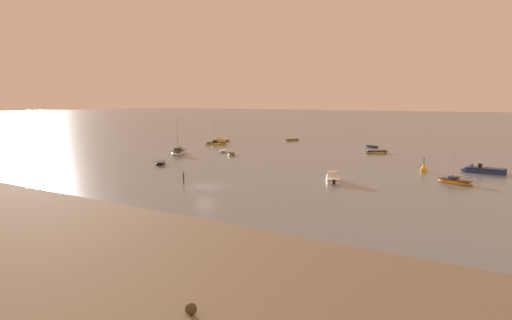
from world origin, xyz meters
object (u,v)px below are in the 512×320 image
at_px(rowboat_moored_0, 223,151).
at_px(rowboat_moored_2, 372,147).
at_px(motorboat_moored_0, 333,179).
at_px(rowboat_moored_3, 160,163).
at_px(sailboat_moored_1, 455,182).
at_px(rowboat_moored_4, 292,140).
at_px(sailboat_moored_0, 216,143).
at_px(motorboat_moored_3, 221,140).
at_px(mooring_post_near, 184,178).
at_px(sailboat_moored_2, 179,152).
at_px(rowboat_moored_1, 376,152).
at_px(rowboat_moored_5, 231,154).
at_px(channel_buoy, 424,169).
at_px(motorboat_moored_1, 479,171).

bearing_deg(rowboat_moored_0, rowboat_moored_2, 109.60).
xyz_separation_m(motorboat_moored_0, rowboat_moored_3, (-30.17, -0.93, -0.09)).
height_order(sailboat_moored_1, rowboat_moored_4, sailboat_moored_1).
height_order(sailboat_moored_0, motorboat_moored_3, sailboat_moored_0).
distance_m(rowboat_moored_4, mooring_post_near, 63.64).
bearing_deg(sailboat_moored_2, rowboat_moored_0, 117.50).
bearing_deg(rowboat_moored_0, sailboat_moored_2, -63.45).
xyz_separation_m(rowboat_moored_0, rowboat_moored_1, (26.37, 15.03, 0.06)).
bearing_deg(rowboat_moored_2, motorboat_moored_3, -143.38).
relative_size(rowboat_moored_3, sailboat_moored_2, 0.56).
distance_m(rowboat_moored_5, mooring_post_near, 30.36).
xyz_separation_m(rowboat_moored_0, motorboat_moored_3, (-15.73, 19.50, 0.08)).
bearing_deg(sailboat_moored_0, rowboat_moored_5, 88.56).
bearing_deg(channel_buoy, motorboat_moored_0, -119.45).
relative_size(rowboat_moored_3, motorboat_moored_3, 0.85).
bearing_deg(channel_buoy, sailboat_moored_0, 162.13).
bearing_deg(channel_buoy, sailboat_moored_2, -176.65).
bearing_deg(motorboat_moored_0, rowboat_moored_3, 63.80).
bearing_deg(channel_buoy, rowboat_moored_1, 125.32).
xyz_separation_m(rowboat_moored_0, motorboat_moored_1, (47.21, -0.81, 0.14)).
xyz_separation_m(sailboat_moored_2, channel_buoy, (45.44, 2.66, 0.13)).
xyz_separation_m(rowboat_moored_2, sailboat_moored_2, (-26.59, -33.06, 0.17)).
bearing_deg(sailboat_moored_0, rowboat_moored_2, 155.16).
relative_size(rowboat_moored_2, sailboat_moored_1, 0.75).
xyz_separation_m(motorboat_moored_0, channel_buoy, (7.90, 14.00, 0.19)).
height_order(sailboat_moored_2, mooring_post_near, sailboat_moored_2).
distance_m(channel_buoy, mooring_post_near, 34.57).
bearing_deg(rowboat_moored_3, mooring_post_near, -164.32).
bearing_deg(rowboat_moored_2, rowboat_moored_0, -102.81).
xyz_separation_m(sailboat_moored_0, sailboat_moored_1, (57.31, -23.99, -0.03)).
relative_size(sailboat_moored_0, mooring_post_near, 3.75).
relative_size(sailboat_moored_0, rowboat_moored_2, 1.48).
bearing_deg(rowboat_moored_5, sailboat_moored_2, 73.34).
height_order(sailboat_moored_0, rowboat_moored_3, sailboat_moored_0).
xyz_separation_m(rowboat_moored_3, motorboat_moored_1, (44.80, 19.00, 0.10)).
xyz_separation_m(rowboat_moored_3, rowboat_moored_5, (2.23, 16.47, -0.03)).
height_order(sailboat_moored_0, rowboat_moored_2, sailboat_moored_0).
height_order(rowboat_moored_5, mooring_post_near, mooring_post_near).
height_order(rowboat_moored_1, sailboat_moored_0, sailboat_moored_0).
height_order(motorboat_moored_0, rowboat_moored_5, motorboat_moored_0).
relative_size(rowboat_moored_3, motorboat_moored_1, 0.70).
distance_m(rowboat_moored_2, rowboat_moored_4, 23.07).
xyz_separation_m(motorboat_moored_0, rowboat_moored_5, (-27.94, 15.55, -0.11)).
bearing_deg(rowboat_moored_2, motorboat_moored_1, -18.34).
relative_size(sailboat_moored_1, rowboat_moored_4, 1.22).
relative_size(sailboat_moored_1, motorboat_moored_1, 0.85).
height_order(rowboat_moored_2, sailboat_moored_2, sailboat_moored_2).
bearing_deg(rowboat_moored_4, motorboat_moored_3, 145.12).
bearing_deg(sailboat_moored_0, motorboat_moored_3, -106.82).
bearing_deg(sailboat_moored_1, channel_buoy, -32.72).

